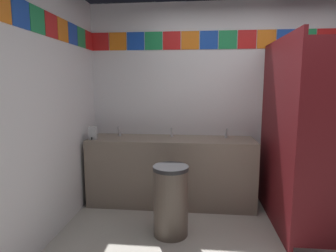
{
  "coord_description": "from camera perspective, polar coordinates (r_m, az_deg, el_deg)",
  "views": [
    {
      "loc": [
        -0.61,
        -2.23,
        1.54
      ],
      "look_at": [
        -0.94,
        0.95,
        1.06
      ],
      "focal_mm": 30.24,
      "sensor_mm": 36.0,
      "label": 1
    }
  ],
  "objects": [
    {
      "name": "wall_back",
      "position": [
        3.88,
        15.06,
        4.59
      ],
      "size": [
        4.07,
        0.09,
        2.58
      ],
      "color": "silver",
      "rests_on": "ground_plane"
    },
    {
      "name": "wall_side",
      "position": [
        2.67,
        -27.2,
        2.34
      ],
      "size": [
        0.09,
        3.11,
        2.58
      ],
      "color": "silver",
      "rests_on": "ground_plane"
    },
    {
      "name": "vanity_counter",
      "position": [
        3.69,
        0.63,
        -8.84
      ],
      "size": [
        2.09,
        0.55,
        0.86
      ],
      "color": "gray",
      "rests_on": "ground_plane"
    },
    {
      "name": "faucet_left",
      "position": [
        3.79,
        -9.79,
        -1.24
      ],
      "size": [
        0.04,
        0.1,
        0.14
      ],
      "color": "silver",
      "rests_on": "vanity_counter"
    },
    {
      "name": "faucet_center",
      "position": [
        3.66,
        0.77,
        -1.44
      ],
      "size": [
        0.04,
        0.1,
        0.14
      ],
      "color": "silver",
      "rests_on": "vanity_counter"
    },
    {
      "name": "faucet_right",
      "position": [
        3.67,
        11.68,
        -1.6
      ],
      "size": [
        0.04,
        0.1,
        0.14
      ],
      "color": "silver",
      "rests_on": "vanity_counter"
    },
    {
      "name": "soap_dispenser",
      "position": [
        3.64,
        -14.92,
        -1.38
      ],
      "size": [
        0.09,
        0.09,
        0.16
      ],
      "color": "#B7BABF",
      "rests_on": "vanity_counter"
    },
    {
      "name": "stall_divider",
      "position": [
        3.1,
        25.35,
        -2.25
      ],
      "size": [
        0.92,
        1.32,
        2.01
      ],
      "color": "maroon",
      "rests_on": "ground_plane"
    },
    {
      "name": "toilet",
      "position": [
        3.82,
        28.96,
        -11.48
      ],
      "size": [
        0.39,
        0.49,
        0.74
      ],
      "color": "white",
      "rests_on": "ground_plane"
    },
    {
      "name": "trash_bin",
      "position": [
        2.97,
        0.55,
        -14.79
      ],
      "size": [
        0.36,
        0.36,
        0.73
      ],
      "color": "brown",
      "rests_on": "ground_plane"
    }
  ]
}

